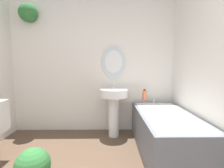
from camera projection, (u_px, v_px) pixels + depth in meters
wall_back at (90, 62)px, 2.90m from camera, size 2.99×0.30×2.40m
wall_right at (223, 64)px, 1.68m from camera, size 0.06×2.58×2.40m
pedestal_sink at (114, 103)px, 2.69m from camera, size 0.46×0.46×0.90m
bathtub at (165, 132)px, 2.23m from camera, size 0.72×1.45×0.61m
shampoo_bottle at (144, 95)px, 2.74m from camera, size 0.07×0.07×0.18m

